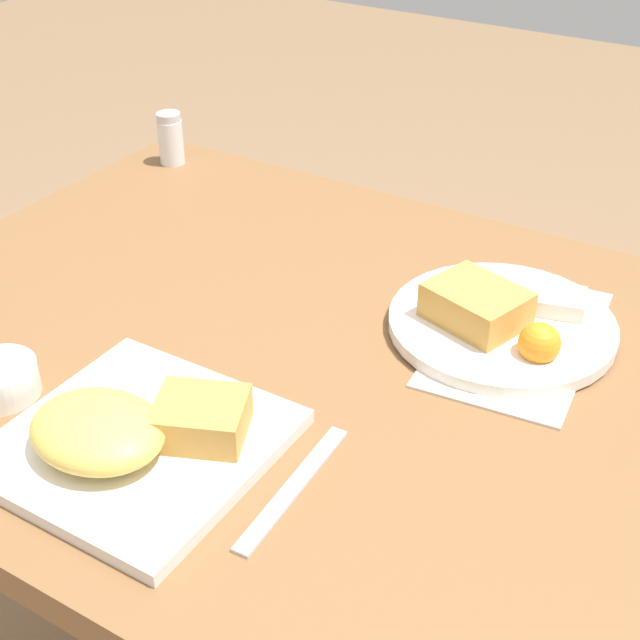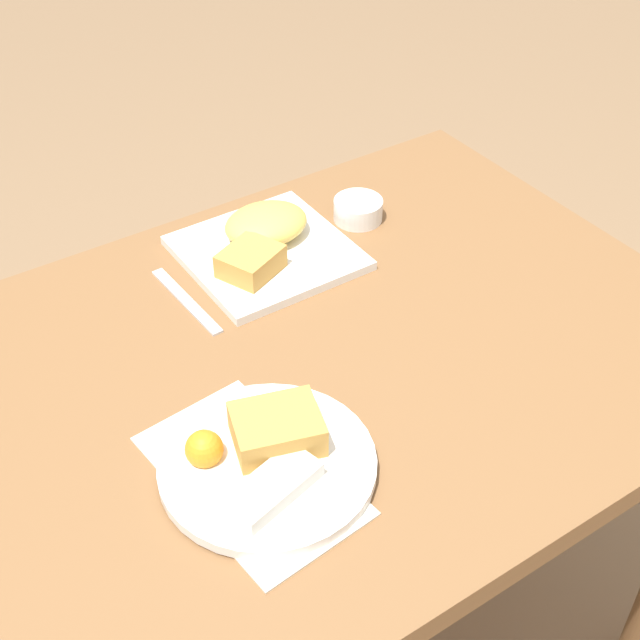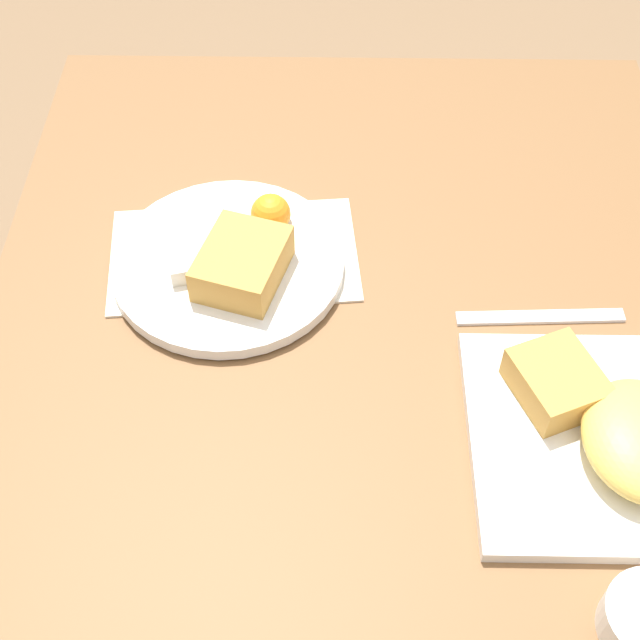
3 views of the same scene
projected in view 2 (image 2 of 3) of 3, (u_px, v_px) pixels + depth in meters
The scene contains 6 objects.
dining_table at pixel (311, 406), 1.22m from camera, with size 1.08×0.77×0.76m.
menu_card at pixel (250, 475), 1.01m from camera, with size 0.18×0.28×0.00m.
plate_square_near at pixel (264, 243), 1.32m from camera, with size 0.23×0.23×0.06m.
plate_oval_far at pixel (266, 457), 1.00m from camera, with size 0.25×0.25×0.05m.
sauce_ramekin at pixel (358, 209), 1.40m from camera, with size 0.08×0.08×0.03m.
butter_knife at pixel (186, 301), 1.25m from camera, with size 0.02×0.17×0.00m.
Camera 2 is at (0.46, 0.72, 1.54)m, focal length 50.00 mm.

